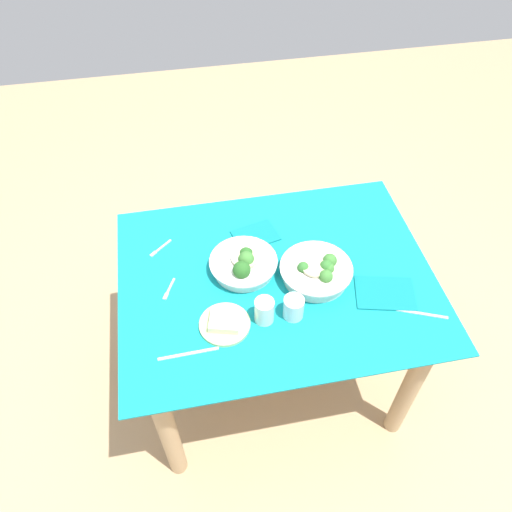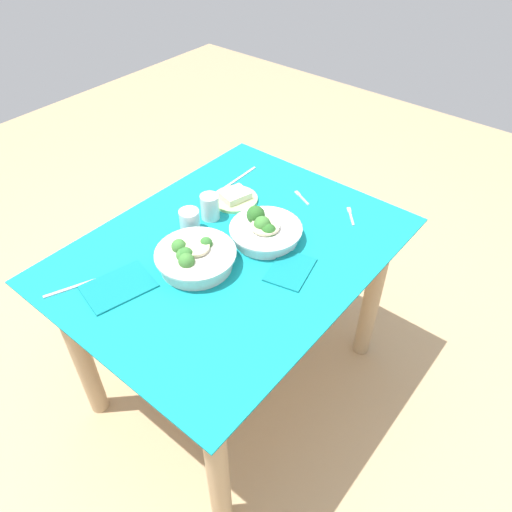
{
  "view_description": "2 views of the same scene",
  "coord_description": "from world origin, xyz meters",
  "px_view_note": "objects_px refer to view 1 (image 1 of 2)",
  "views": [
    {
      "loc": [
        0.29,
        1.1,
        2.12
      ],
      "look_at": [
        0.06,
        -0.09,
        0.76
      ],
      "focal_mm": 34.68,
      "sensor_mm": 36.0,
      "label": 1
    },
    {
      "loc": [
        -0.92,
        -0.86,
        1.81
      ],
      "look_at": [
        -0.0,
        -0.11,
        0.76
      ],
      "focal_mm": 34.61,
      "sensor_mm": 36.0,
      "label": 2
    }
  ],
  "objects_px": {
    "broccoli_bowl_near": "(244,264)",
    "table_knife_right": "(420,313)",
    "napkin_folded_upper": "(385,293)",
    "water_glass_center": "(264,311)",
    "fork_by_far_bowl": "(160,249)",
    "fork_by_near_bowl": "(169,290)",
    "broccoli_bowl_far": "(317,272)",
    "bread_side_plate": "(225,323)",
    "water_glass_side": "(294,308)",
    "napkin_folded_lower": "(255,235)",
    "table_knife_left": "(188,354)"
  },
  "relations": [
    {
      "from": "water_glass_center",
      "to": "table_knife_left",
      "type": "height_order",
      "value": "water_glass_center"
    },
    {
      "from": "fork_by_far_bowl",
      "to": "fork_by_near_bowl",
      "type": "xyz_separation_m",
      "value": [
        -0.02,
        0.2,
        -0.0
      ]
    },
    {
      "from": "water_glass_center",
      "to": "fork_by_far_bowl",
      "type": "height_order",
      "value": "water_glass_center"
    },
    {
      "from": "broccoli_bowl_near",
      "to": "water_glass_side",
      "type": "distance_m",
      "value": 0.26
    },
    {
      "from": "bread_side_plate",
      "to": "water_glass_side",
      "type": "distance_m",
      "value": 0.24
    },
    {
      "from": "broccoli_bowl_near",
      "to": "water_glass_side",
      "type": "relative_size",
      "value": 2.98
    },
    {
      "from": "fork_by_far_bowl",
      "to": "table_knife_right",
      "type": "distance_m",
      "value": 0.97
    },
    {
      "from": "napkin_folded_upper",
      "to": "water_glass_center",
      "type": "bearing_deg",
      "value": 3.25
    },
    {
      "from": "broccoli_bowl_near",
      "to": "water_glass_center",
      "type": "relative_size",
      "value": 2.64
    },
    {
      "from": "water_glass_center",
      "to": "napkin_folded_lower",
      "type": "distance_m",
      "value": 0.39
    },
    {
      "from": "water_glass_center",
      "to": "water_glass_side",
      "type": "bearing_deg",
      "value": 178.82
    },
    {
      "from": "water_glass_side",
      "to": "table_knife_right",
      "type": "height_order",
      "value": "water_glass_side"
    },
    {
      "from": "napkin_folded_lower",
      "to": "broccoli_bowl_far",
      "type": "bearing_deg",
      "value": 125.41
    },
    {
      "from": "broccoli_bowl_near",
      "to": "bread_side_plate",
      "type": "bearing_deg",
      "value": 65.35
    },
    {
      "from": "broccoli_bowl_far",
      "to": "fork_by_far_bowl",
      "type": "bearing_deg",
      "value": -24.29
    },
    {
      "from": "napkin_folded_upper",
      "to": "water_glass_side",
      "type": "bearing_deg",
      "value": 4.54
    },
    {
      "from": "bread_side_plate",
      "to": "table_knife_right",
      "type": "distance_m",
      "value": 0.66
    },
    {
      "from": "water_glass_side",
      "to": "napkin_folded_lower",
      "type": "height_order",
      "value": "water_glass_side"
    },
    {
      "from": "broccoli_bowl_near",
      "to": "table_knife_left",
      "type": "distance_m",
      "value": 0.39
    },
    {
      "from": "broccoli_bowl_near",
      "to": "fork_by_far_bowl",
      "type": "xyz_separation_m",
      "value": [
        0.3,
        -0.16,
        -0.03
      ]
    },
    {
      "from": "water_glass_side",
      "to": "fork_by_far_bowl",
      "type": "xyz_separation_m",
      "value": [
        0.43,
        -0.39,
        -0.04
      ]
    },
    {
      "from": "water_glass_center",
      "to": "table_knife_left",
      "type": "relative_size",
      "value": 0.48
    },
    {
      "from": "fork_by_far_bowl",
      "to": "napkin_folded_lower",
      "type": "xyz_separation_m",
      "value": [
        -0.37,
        -0.0,
        0.0
      ]
    },
    {
      "from": "broccoli_bowl_near",
      "to": "table_knife_left",
      "type": "relative_size",
      "value": 1.26
    },
    {
      "from": "table_knife_left",
      "to": "fork_by_near_bowl",
      "type": "bearing_deg",
      "value": 97.6
    },
    {
      "from": "water_glass_center",
      "to": "napkin_folded_lower",
      "type": "relative_size",
      "value": 0.56
    },
    {
      "from": "broccoli_bowl_near",
      "to": "table_knife_right",
      "type": "bearing_deg",
      "value": 151.35
    },
    {
      "from": "water_glass_center",
      "to": "napkin_folded_upper",
      "type": "bearing_deg",
      "value": -176.75
    },
    {
      "from": "table_knife_left",
      "to": "table_knife_right",
      "type": "bearing_deg",
      "value": -0.83
    },
    {
      "from": "table_knife_left",
      "to": "napkin_folded_upper",
      "type": "distance_m",
      "value": 0.71
    },
    {
      "from": "bread_side_plate",
      "to": "broccoli_bowl_far",
      "type": "bearing_deg",
      "value": -158.29
    },
    {
      "from": "broccoli_bowl_near",
      "to": "water_glass_center",
      "type": "distance_m",
      "value": 0.23
    },
    {
      "from": "broccoli_bowl_far",
      "to": "fork_by_far_bowl",
      "type": "height_order",
      "value": "broccoli_bowl_far"
    },
    {
      "from": "bread_side_plate",
      "to": "water_glass_side",
      "type": "relative_size",
      "value": 2.07
    },
    {
      "from": "table_knife_right",
      "to": "broccoli_bowl_near",
      "type": "bearing_deg",
      "value": -6.2
    },
    {
      "from": "napkin_folded_lower",
      "to": "table_knife_right",
      "type": "bearing_deg",
      "value": 135.89
    },
    {
      "from": "table_knife_right",
      "to": "napkin_folded_lower",
      "type": "relative_size",
      "value": 1.13
    },
    {
      "from": "table_knife_left",
      "to": "napkin_folded_lower",
      "type": "relative_size",
      "value": 1.18
    },
    {
      "from": "broccoli_bowl_near",
      "to": "water_glass_center",
      "type": "bearing_deg",
      "value": 97.81
    },
    {
      "from": "water_glass_side",
      "to": "water_glass_center",
      "type": "bearing_deg",
      "value": -1.18
    },
    {
      "from": "broccoli_bowl_far",
      "to": "table_knife_right",
      "type": "xyz_separation_m",
      "value": [
        -0.31,
        0.22,
        -0.03
      ]
    },
    {
      "from": "broccoli_bowl_near",
      "to": "bread_side_plate",
      "type": "relative_size",
      "value": 1.44
    },
    {
      "from": "water_glass_side",
      "to": "broccoli_bowl_near",
      "type": "bearing_deg",
      "value": -60.1
    },
    {
      "from": "fork_by_near_bowl",
      "to": "napkin_folded_upper",
      "type": "bearing_deg",
      "value": 103.61
    },
    {
      "from": "fork_by_near_bowl",
      "to": "bread_side_plate",
      "type": "bearing_deg",
      "value": 68.92
    },
    {
      "from": "fork_by_far_bowl",
      "to": "napkin_folded_lower",
      "type": "relative_size",
      "value": 0.53
    },
    {
      "from": "water_glass_side",
      "to": "napkin_folded_upper",
      "type": "height_order",
      "value": "water_glass_side"
    },
    {
      "from": "broccoli_bowl_far",
      "to": "napkin_folded_lower",
      "type": "distance_m",
      "value": 0.31
    },
    {
      "from": "table_knife_right",
      "to": "napkin_folded_upper",
      "type": "distance_m",
      "value": 0.14
    },
    {
      "from": "broccoli_bowl_far",
      "to": "table_knife_left",
      "type": "distance_m",
      "value": 0.54
    }
  ]
}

